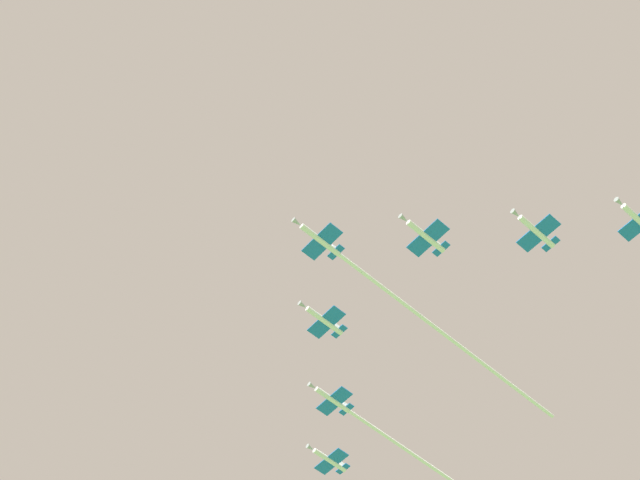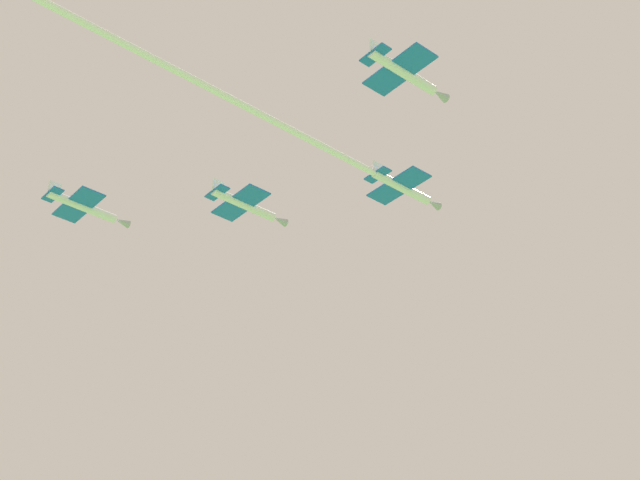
% 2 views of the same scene
% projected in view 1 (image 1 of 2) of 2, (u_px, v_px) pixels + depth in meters
% --- Properties ---
extents(jet_lead, '(29.64, 60.71, 2.19)m').
position_uv_depth(jet_lead, '(408.00, 307.00, 151.13)').
color(jet_lead, white).
extents(jet_port_inner, '(8.02, 10.30, 2.19)m').
position_uv_depth(jet_port_inner, '(425.00, 236.00, 142.19)').
color(jet_port_inner, white).
extents(jet_starboard_inner, '(8.02, 10.30, 2.19)m').
position_uv_depth(jet_starboard_inner, '(323.00, 320.00, 154.08)').
color(jet_starboard_inner, white).
extents(jet_port_outer, '(8.02, 10.30, 2.19)m').
position_uv_depth(jet_port_outer, '(536.00, 231.00, 142.21)').
color(jet_port_outer, white).
extents(jet_starboard_outer, '(27.81, 56.77, 2.19)m').
position_uv_depth(jet_starboard_outer, '(403.00, 448.00, 169.82)').
color(jet_starboard_outer, white).
extents(jet_center_rear, '(8.02, 10.30, 2.19)m').
position_uv_depth(jet_center_rear, '(638.00, 220.00, 140.41)').
color(jet_center_rear, white).
extents(jet_port_trail, '(8.02, 10.30, 2.19)m').
position_uv_depth(jet_port_trail, '(329.00, 460.00, 172.41)').
color(jet_port_trail, white).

